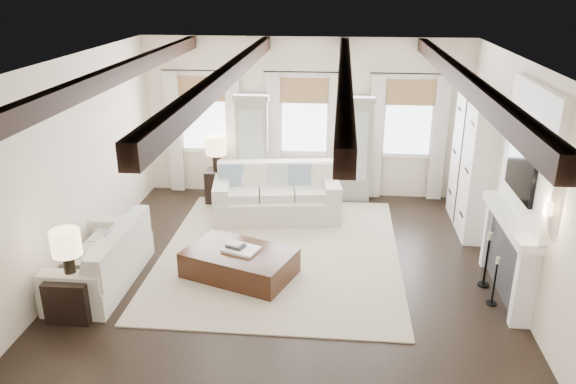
# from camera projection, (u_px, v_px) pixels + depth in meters

# --- Properties ---
(ground) EXTENTS (7.50, 7.50, 0.00)m
(ground) POSITION_uv_depth(u_px,v_px,m) (287.00, 282.00, 8.36)
(ground) COLOR black
(ground) RESTS_ON ground
(room_shell) EXTENTS (6.54, 7.54, 3.22)m
(room_shell) POSITION_uv_depth(u_px,v_px,m) (342.00, 145.00, 8.45)
(room_shell) COLOR #F6E6CF
(room_shell) RESTS_ON ground
(area_rug) EXTENTS (3.85, 4.61, 0.02)m
(area_rug) POSITION_uv_depth(u_px,v_px,m) (280.00, 252.00, 9.26)
(area_rug) COLOR #BAAD94
(area_rug) RESTS_ON ground
(sofa_back) EXTENTS (2.45, 1.37, 1.00)m
(sofa_back) POSITION_uv_depth(u_px,v_px,m) (277.00, 196.00, 10.55)
(sofa_back) COLOR beige
(sofa_back) RESTS_ON ground
(sofa_left) EXTENTS (0.92, 2.03, 0.87)m
(sofa_left) POSITION_uv_depth(u_px,v_px,m) (105.00, 261.00, 8.24)
(sofa_left) COLOR beige
(sofa_left) RESTS_ON ground
(ottoman) EXTENTS (1.83, 1.48, 0.41)m
(ottoman) POSITION_uv_depth(u_px,v_px,m) (240.00, 263.00, 8.49)
(ottoman) COLOR black
(ottoman) RESTS_ON ground
(tray) EXTENTS (0.60, 0.53, 0.04)m
(tray) POSITION_uv_depth(u_px,v_px,m) (241.00, 249.00, 8.42)
(tray) COLOR white
(tray) RESTS_ON ottoman
(book_lower) EXTENTS (0.31, 0.28, 0.04)m
(book_lower) POSITION_uv_depth(u_px,v_px,m) (236.00, 246.00, 8.44)
(book_lower) COLOR #262628
(book_lower) RESTS_ON tray
(book_upper) EXTENTS (0.27, 0.24, 0.03)m
(book_upper) POSITION_uv_depth(u_px,v_px,m) (235.00, 244.00, 8.43)
(book_upper) COLOR beige
(book_upper) RESTS_ON book_lower
(side_table_front) EXTENTS (0.58, 0.58, 0.58)m
(side_table_front) POSITION_uv_depth(u_px,v_px,m) (74.00, 295.00, 7.48)
(side_table_front) COLOR black
(side_table_front) RESTS_ON ground
(lamp_front) EXTENTS (0.38, 0.38, 0.66)m
(lamp_front) POSITION_uv_depth(u_px,v_px,m) (66.00, 245.00, 7.22)
(lamp_front) COLOR black
(lamp_front) RESTS_ON side_table_front
(side_table_back) EXTENTS (0.45, 0.45, 0.67)m
(side_table_back) POSITION_uv_depth(u_px,v_px,m) (218.00, 186.00, 11.26)
(side_table_back) COLOR black
(side_table_back) RESTS_ON ground
(lamp_back) EXTENTS (0.40, 0.40, 0.69)m
(lamp_back) POSITION_uv_depth(u_px,v_px,m) (216.00, 148.00, 10.97)
(lamp_back) COLOR black
(lamp_back) RESTS_ON side_table_back
(candlestick_near) EXTENTS (0.15, 0.15, 0.73)m
(candlestick_near) POSITION_uv_depth(u_px,v_px,m) (494.00, 285.00, 7.71)
(candlestick_near) COLOR black
(candlestick_near) RESTS_ON ground
(candlestick_far) EXTENTS (0.17, 0.17, 0.86)m
(candlestick_far) POSITION_uv_depth(u_px,v_px,m) (486.00, 264.00, 8.16)
(candlestick_far) COLOR black
(candlestick_far) RESTS_ON ground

